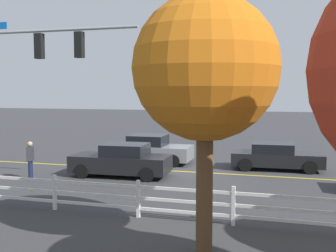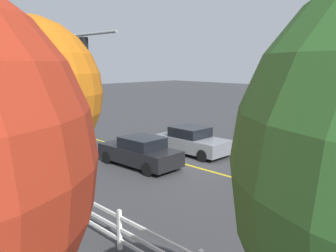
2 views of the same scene
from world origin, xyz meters
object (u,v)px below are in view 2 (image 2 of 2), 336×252
Objects in this scene: car_0 at (140,152)px; tree_2 at (25,95)px; pedestrian at (70,142)px; car_4 at (192,141)px; car_1 at (303,167)px.

tree_2 reaches higher than car_0.
tree_2 is at bearing 122.32° from car_0.
pedestrian is (3.48, 1.85, 0.22)m from car_0.
car_0 is 0.74× the size of tree_2.
car_0 is 3.65m from car_4.
tree_2 is at bearing -66.32° from car_4.
car_4 is at bearing -95.25° from car_0.
tree_2 reaches higher than pedestrian.
car_4 is (6.49, -0.09, 0.08)m from car_1.
pedestrian is at bearing -33.46° from tree_2.
car_1 is at bearing -97.10° from tree_2.
tree_2 reaches higher than car_1.
pedestrian reaches higher than car_4.
car_0 is 1.05× the size of car_4.
car_1 is at bearing -154.28° from car_0.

